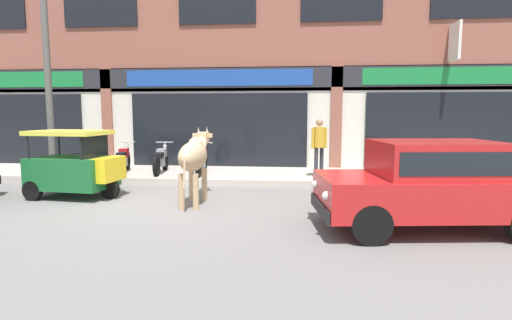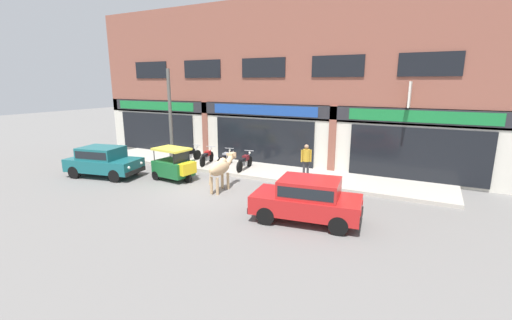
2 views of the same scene
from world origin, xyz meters
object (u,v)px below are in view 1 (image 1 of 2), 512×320
Objects in this scene: motorcycle_1 at (123,159)px; pedestrian at (319,141)px; cow at (194,157)px; utility_pole at (48,85)px; car_1 at (431,181)px; motorcycle_2 at (161,160)px; auto_rickshaw at (76,168)px; motorcycle_0 at (86,159)px; motorcycle_3 at (202,161)px.

motorcycle_1 is 1.11× the size of pedestrian.
cow is 0.43× the size of utility_pole.
pedestrian is at bearing -2.95° from motorcycle_1.
car_1 reaches higher than motorcycle_2.
motorcycle_2 is at bearing 0.43° from motorcycle_1.
motorcycle_1 is (-0.16, 2.83, -0.12)m from auto_rickshaw.
car_1 is (4.31, -1.46, -0.19)m from cow.
motorcycle_0 and motorcycle_1 have the same top height.
motorcycle_1 and motorcycle_2 have the same top height.
pedestrian is (5.75, -0.30, 0.60)m from motorcycle_1.
auto_rickshaw is at bearing -109.33° from motorcycle_2.
motorcycle_2 is at bearing 15.41° from utility_pole.
motorcycle_0 is 1.02× the size of motorcycle_1.
car_1 reaches higher than motorcycle_1.
motorcycle_3 is at bearing -1.26° from motorcycle_0.
pedestrian reaches higher than car_1.
motorcycle_3 is 1.13× the size of pedestrian.
motorcycle_0 is 6.95m from pedestrian.
utility_pole reaches higher than motorcycle_0.
car_1 is 9.70m from motorcycle_0.
utility_pole is at bearing 152.65° from cow.
auto_rickshaw reaches higher than motorcycle_2.
auto_rickshaw is at bearing -47.47° from utility_pole.
utility_pole reaches higher than auto_rickshaw.
car_1 is 2.07× the size of motorcycle_0.
motorcycle_0 is 1.13× the size of pedestrian.
pedestrian is at bearing -2.43° from motorcycle_0.
motorcycle_0 and motorcycle_3 have the same top height.
auto_rickshaw is at bearing 165.45° from car_1.
cow is 1.05× the size of auto_rickshaw.
motorcycle_3 is at bearing 136.89° from car_1.
pedestrian is 7.64m from utility_pole.
motorcycle_0 is at bearing 142.37° from cow.
car_1 is at bearing -23.36° from utility_pole.
motorcycle_0 is (-8.49, 4.68, -0.27)m from car_1.
motorcycle_0 is 1.18m from motorcycle_1.
motorcycle_2 is 1.25m from motorcycle_3.
motorcycle_0 is 0.36× the size of utility_pole.
motorcycle_1 is 5.78m from pedestrian.
motorcycle_1 is at bearing 178.08° from motorcycle_3.
auto_rickshaw is 3.01m from motorcycle_2.
car_1 is at bearing -32.64° from motorcycle_1.
utility_pole is (-9.03, 3.90, 1.86)m from car_1.
car_1 reaches higher than motorcycle_0.
pedestrian reaches higher than motorcycle_3.
car_1 is 2.34× the size of pedestrian.
motorcycle_3 is (-4.92, 4.60, -0.27)m from car_1.
cow is at bearing -47.03° from motorcycle_1.
auto_rickshaw is 1.13× the size of motorcycle_0.
pedestrian is (6.92, -0.29, 0.60)m from motorcycle_0.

